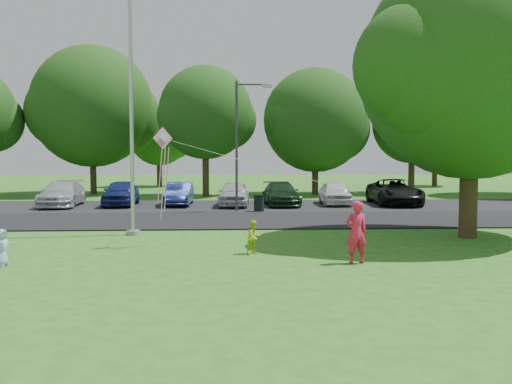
{
  "coord_description": "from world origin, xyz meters",
  "views": [
    {
      "loc": [
        -0.09,
        -15.51,
        2.97
      ],
      "look_at": [
        0.87,
        4.0,
        1.6
      ],
      "focal_mm": 40.0,
      "sensor_mm": 36.0,
      "label": 1
    }
  ],
  "objects_px": {
    "street_lamp": "(242,134)",
    "kite": "(166,152)",
    "woman": "(356,232)",
    "big_tree": "(469,72)",
    "trash_can": "(259,204)",
    "child_blue": "(2,248)",
    "flagpole": "(131,118)",
    "child_yellow": "(254,237)"
  },
  "relations": [
    {
      "from": "child_yellow",
      "to": "kite",
      "type": "bearing_deg",
      "value": 109.51
    },
    {
      "from": "street_lamp",
      "to": "kite",
      "type": "bearing_deg",
      "value": -105.92
    },
    {
      "from": "big_tree",
      "to": "trash_can",
      "type": "bearing_deg",
      "value": 127.4
    },
    {
      "from": "street_lamp",
      "to": "child_yellow",
      "type": "height_order",
      "value": "street_lamp"
    },
    {
      "from": "trash_can",
      "to": "big_tree",
      "type": "height_order",
      "value": "big_tree"
    },
    {
      "from": "street_lamp",
      "to": "child_blue",
      "type": "height_order",
      "value": "street_lamp"
    },
    {
      "from": "child_blue",
      "to": "child_yellow",
      "type": "bearing_deg",
      "value": -61.04
    },
    {
      "from": "trash_can",
      "to": "kite",
      "type": "relative_size",
      "value": 0.15
    },
    {
      "from": "child_blue",
      "to": "kite",
      "type": "bearing_deg",
      "value": -37.3
    },
    {
      "from": "street_lamp",
      "to": "big_tree",
      "type": "height_order",
      "value": "big_tree"
    },
    {
      "from": "woman",
      "to": "trash_can",
      "type": "bearing_deg",
      "value": -93.53
    },
    {
      "from": "trash_can",
      "to": "child_blue",
      "type": "distance_m",
      "value": 14.91
    },
    {
      "from": "flagpole",
      "to": "street_lamp",
      "type": "relative_size",
      "value": 1.55
    },
    {
      "from": "street_lamp",
      "to": "kite",
      "type": "xyz_separation_m",
      "value": [
        -2.61,
        -10.27,
        -0.9
      ]
    },
    {
      "from": "child_yellow",
      "to": "trash_can",
      "type": "bearing_deg",
      "value": 43.8
    },
    {
      "from": "big_tree",
      "to": "child_blue",
      "type": "height_order",
      "value": "big_tree"
    },
    {
      "from": "street_lamp",
      "to": "flagpole",
      "type": "bearing_deg",
      "value": -119.84
    },
    {
      "from": "flagpole",
      "to": "child_blue",
      "type": "height_order",
      "value": "flagpole"
    },
    {
      "from": "child_blue",
      "to": "flagpole",
      "type": "bearing_deg",
      "value": -7.54
    },
    {
      "from": "woman",
      "to": "kite",
      "type": "bearing_deg",
      "value": -40.95
    },
    {
      "from": "kite",
      "to": "big_tree",
      "type": "bearing_deg",
      "value": -30.35
    },
    {
      "from": "trash_can",
      "to": "woman",
      "type": "relative_size",
      "value": 0.52
    },
    {
      "from": "street_lamp",
      "to": "kite",
      "type": "distance_m",
      "value": 10.64
    },
    {
      "from": "street_lamp",
      "to": "child_yellow",
      "type": "xyz_separation_m",
      "value": [
        0.06,
        -11.7,
        -3.38
      ]
    },
    {
      "from": "woman",
      "to": "child_blue",
      "type": "bearing_deg",
      "value": -12.37
    },
    {
      "from": "trash_can",
      "to": "child_yellow",
      "type": "xyz_separation_m",
      "value": [
        -0.78,
        -11.49,
        0.06
      ]
    },
    {
      "from": "child_blue",
      "to": "woman",
      "type": "bearing_deg",
      "value": -73.97
    },
    {
      "from": "woman",
      "to": "child_yellow",
      "type": "height_order",
      "value": "woman"
    },
    {
      "from": "street_lamp",
      "to": "woman",
      "type": "height_order",
      "value": "street_lamp"
    },
    {
      "from": "street_lamp",
      "to": "kite",
      "type": "relative_size",
      "value": 1.13
    },
    {
      "from": "woman",
      "to": "child_blue",
      "type": "distance_m",
      "value": 9.3
    },
    {
      "from": "child_yellow",
      "to": "child_blue",
      "type": "relative_size",
      "value": 1.02
    },
    {
      "from": "big_tree",
      "to": "child_yellow",
      "type": "relative_size",
      "value": 9.75
    },
    {
      "from": "flagpole",
      "to": "street_lamp",
      "type": "xyz_separation_m",
      "value": [
        4.1,
        7.64,
        -0.29
      ]
    },
    {
      "from": "flagpole",
      "to": "trash_can",
      "type": "distance_m",
      "value": 9.67
    },
    {
      "from": "trash_can",
      "to": "woman",
      "type": "distance_m",
      "value": 13.18
    },
    {
      "from": "big_tree",
      "to": "kite",
      "type": "bearing_deg",
      "value": -172.62
    },
    {
      "from": "street_lamp",
      "to": "child_blue",
      "type": "bearing_deg",
      "value": -118.21
    },
    {
      "from": "woman",
      "to": "big_tree",
      "type": "bearing_deg",
      "value": -149.91
    },
    {
      "from": "street_lamp",
      "to": "trash_can",
      "type": "relative_size",
      "value": 7.46
    },
    {
      "from": "flagpole",
      "to": "street_lamp",
      "type": "distance_m",
      "value": 8.68
    },
    {
      "from": "trash_can",
      "to": "child_blue",
      "type": "relative_size",
      "value": 0.89
    }
  ]
}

